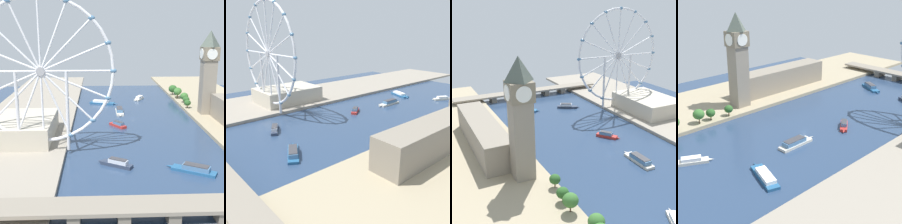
# 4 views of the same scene
# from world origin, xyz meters

# --- Properties ---
(ground_plane) EXTENTS (378.38, 378.38, 0.00)m
(ground_plane) POSITION_xyz_m (0.00, 0.00, 0.00)
(ground_plane) COLOR navy
(riverbank_right) EXTENTS (90.00, 520.00, 3.00)m
(riverbank_right) POSITION_xyz_m (104.19, 0.00, 1.50)
(riverbank_right) COLOR gray
(riverbank_right) RESTS_ON ground_plane
(parliament_block) EXTENTS (22.00, 108.13, 22.43)m
(parliament_block) POSITION_xyz_m (-89.10, 56.34, 14.22)
(parliament_block) COLOR gray
(parliament_block) RESTS_ON riverbank_left
(ferris_wheel) EXTENTS (105.39, 3.20, 109.75)m
(ferris_wheel) POSITION_xyz_m (74.63, 94.95, 60.19)
(ferris_wheel) COLOR silver
(ferris_wheel) RESTS_ON riverbank_right
(riverside_hall) EXTENTS (46.91, 68.19, 15.97)m
(riverside_hall) POSITION_xyz_m (94.83, 64.56, 10.99)
(riverside_hall) COLOR #BCB29E
(riverside_hall) RESTS_ON riverbank_right
(tour_boat_0) EXTENTS (14.75, 22.65, 4.39)m
(tour_boat_0) POSITION_xyz_m (-16.96, -87.89, 1.83)
(tour_boat_0) COLOR beige
(tour_boat_0) RESTS_ON ground_plane
(tour_boat_1) EXTENTS (34.04, 16.45, 4.26)m
(tour_boat_1) POSITION_xyz_m (30.11, -66.01, 1.78)
(tour_boat_1) COLOR #235684
(tour_boat_1) RESTS_ON ground_plane
(tour_boat_2) EXTENTS (16.28, 20.42, 5.15)m
(tour_boat_2) POSITION_xyz_m (17.00, 28.63, 2.09)
(tour_boat_2) COLOR #B22D28
(tour_boat_2) RESTS_ON ground_plane
(tour_boat_3) EXTENTS (31.09, 21.07, 5.45)m
(tour_boat_3) POSITION_xyz_m (-25.95, 131.55, 2.22)
(tour_boat_3) COLOR #235684
(tour_boat_3) RESTS_ON ground_plane
(tour_boat_4) EXTENTS (24.42, 16.69, 5.59)m
(tour_boat_4) POSITION_xyz_m (23.44, 119.54, 2.23)
(tour_boat_4) COLOR #2D384C
(tour_boat_4) RESTS_ON ground_plane
(tour_boat_5) EXTENTS (7.62, 32.60, 5.46)m
(tour_boat_5) POSITION_xyz_m (12.08, -21.94, 2.30)
(tour_boat_5) COLOR beige
(tour_boat_5) RESTS_ON ground_plane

